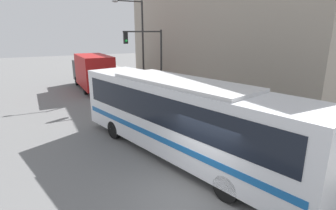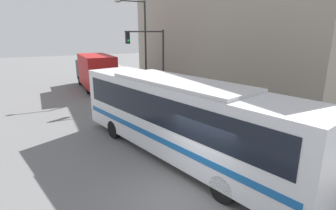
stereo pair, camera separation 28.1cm
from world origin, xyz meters
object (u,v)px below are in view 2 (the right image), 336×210
(street_lamp, at_px, (142,37))
(delivery_truck, at_px, (95,71))
(traffic_light_pole, at_px, (151,51))
(city_bus, at_px, (178,114))
(fire_hydrant, at_px, (223,117))

(street_lamp, bearing_deg, delivery_truck, 160.51)
(delivery_truck, xyz_separation_m, traffic_light_pole, (3.41, -5.64, 2.06))
(traffic_light_pole, distance_m, street_lamp, 4.34)
(city_bus, height_order, fire_hydrant, city_bus)
(city_bus, xyz_separation_m, traffic_light_pole, (3.18, 10.50, 1.87))
(traffic_light_pole, height_order, street_lamp, street_lamp)
(traffic_light_pole, xyz_separation_m, street_lamp, (0.85, 4.13, 1.04))
(city_bus, height_order, traffic_light_pole, traffic_light_pole)
(fire_hydrant, height_order, street_lamp, street_lamp)
(city_bus, xyz_separation_m, fire_hydrant, (4.15, 2.17, -1.41))
(city_bus, height_order, delivery_truck, city_bus)
(traffic_light_pole, bearing_deg, city_bus, -106.86)
(street_lamp, bearing_deg, city_bus, -105.41)
(city_bus, distance_m, traffic_light_pole, 11.14)
(city_bus, bearing_deg, street_lamp, 60.73)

